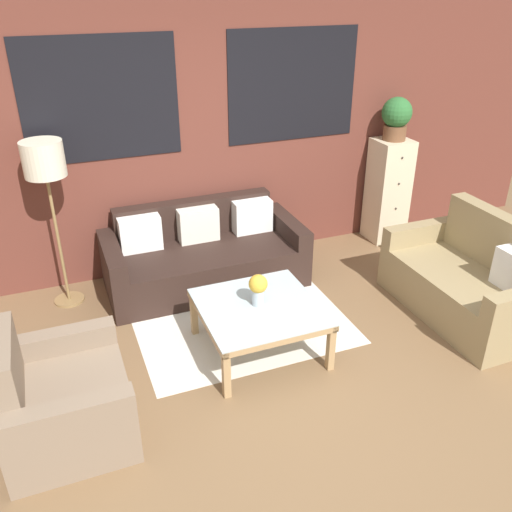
{
  "coord_description": "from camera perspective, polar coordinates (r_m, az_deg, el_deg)",
  "views": [
    {
      "loc": [
        -1.49,
        -2.72,
        2.79
      ],
      "look_at": [
        0.11,
        1.29,
        0.55
      ],
      "focal_mm": 38.0,
      "sensor_mm": 36.0,
      "label": 1
    }
  ],
  "objects": [
    {
      "name": "drawer_cabinet",
      "position": [
        6.44,
        13.69,
        6.71
      ],
      "size": [
        0.39,
        0.39,
        1.18
      ],
      "color": "beige",
      "rests_on": "ground_plane"
    },
    {
      "name": "flower_vase",
      "position": [
        4.3,
        0.23,
        -3.35
      ],
      "size": [
        0.15,
        0.15,
        0.27
      ],
      "color": "#ADBCC6",
      "rests_on": "coffee_table"
    },
    {
      "name": "armchair_corner",
      "position": [
        3.95,
        -19.83,
        -14.1
      ],
      "size": [
        0.8,
        0.93,
        0.84
      ],
      "color": "#84705B",
      "rests_on": "ground_plane"
    },
    {
      "name": "couch_dark",
      "position": [
        5.45,
        -5.52,
        -0.01
      ],
      "size": [
        1.94,
        0.88,
        0.78
      ],
      "color": "black",
      "rests_on": "ground_plane"
    },
    {
      "name": "ground_plane",
      "position": [
        4.17,
        5.37,
        -14.72
      ],
      "size": [
        16.0,
        16.0,
        0.0
      ],
      "primitive_type": "plane",
      "color": "brown"
    },
    {
      "name": "wall_back_brick",
      "position": [
        5.54,
        -5.56,
        12.88
      ],
      "size": [
        8.4,
        0.09,
        2.8
      ],
      "color": "brown",
      "rests_on": "ground_plane"
    },
    {
      "name": "coffee_table",
      "position": [
        4.39,
        0.33,
        -5.96
      ],
      "size": [
        0.94,
        0.94,
        0.43
      ],
      "color": "silver",
      "rests_on": "ground_plane"
    },
    {
      "name": "floor_lamp",
      "position": [
        5.01,
        -21.35,
        8.72
      ],
      "size": [
        0.35,
        0.35,
        1.56
      ],
      "color": "olive",
      "rests_on": "ground_plane"
    },
    {
      "name": "rug",
      "position": [
        5.03,
        -2.08,
        -6.21
      ],
      "size": [
        1.85,
        1.67,
        0.0
      ],
      "color": "silver",
      "rests_on": "ground_plane"
    },
    {
      "name": "settee_vintage",
      "position": [
        5.28,
        21.52,
        -2.65
      ],
      "size": [
        0.8,
        1.5,
        0.92
      ],
      "color": "#99845B",
      "rests_on": "ground_plane"
    },
    {
      "name": "potted_plant",
      "position": [
        6.2,
        14.56,
        13.98
      ],
      "size": [
        0.33,
        0.33,
        0.46
      ],
      "color": "brown",
      "rests_on": "drawer_cabinet"
    }
  ]
}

